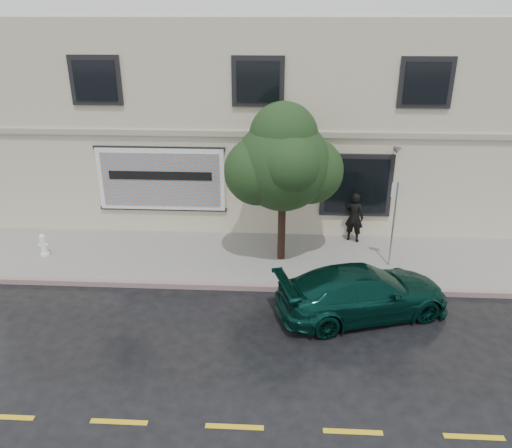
# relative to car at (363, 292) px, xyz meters

# --- Properties ---
(ground) EXTENTS (90.00, 90.00, 0.00)m
(ground) POSITION_rel_car_xyz_m (-2.89, -0.46, -0.64)
(ground) COLOR black
(ground) RESTS_ON ground
(sidewalk) EXTENTS (20.00, 3.50, 0.15)m
(sidewalk) POSITION_rel_car_xyz_m (-2.89, 2.79, -0.57)
(sidewalk) COLOR gray
(sidewalk) RESTS_ON ground
(curb) EXTENTS (20.00, 0.18, 0.16)m
(curb) POSITION_rel_car_xyz_m (-2.89, 1.04, -0.57)
(curb) COLOR gray
(curb) RESTS_ON ground
(road_marking) EXTENTS (19.00, 0.12, 0.01)m
(road_marking) POSITION_rel_car_xyz_m (-2.89, -3.96, -0.63)
(road_marking) COLOR gold
(road_marking) RESTS_ON ground
(building) EXTENTS (20.00, 8.12, 7.00)m
(building) POSITION_rel_car_xyz_m (-2.89, 8.53, 2.86)
(building) COLOR beige
(building) RESTS_ON ground
(billboard) EXTENTS (4.30, 0.16, 2.20)m
(billboard) POSITION_rel_car_xyz_m (-6.09, 4.46, 1.41)
(billboard) COLOR white
(billboard) RESTS_ON ground
(car) EXTENTS (4.78, 3.16, 1.28)m
(car) POSITION_rel_car_xyz_m (0.00, 0.00, 0.00)
(car) COLOR #072F28
(car) RESTS_ON ground
(pedestrian) EXTENTS (0.72, 0.62, 1.67)m
(pedestrian) POSITION_rel_car_xyz_m (0.27, 4.14, 0.35)
(pedestrian) COLOR black
(pedestrian) RESTS_ON sidewalk
(umbrella) EXTENTS (1.16, 1.16, 0.70)m
(umbrella) POSITION_rel_car_xyz_m (0.27, 4.14, 1.53)
(umbrella) COLOR black
(umbrella) RESTS_ON pedestrian
(street_tree) EXTENTS (2.70, 2.70, 4.35)m
(street_tree) POSITION_rel_car_xyz_m (-2.08, 2.74, 2.50)
(street_tree) COLOR black
(street_tree) RESTS_ON sidewalk
(fire_hydrant) EXTENTS (0.29, 0.27, 0.71)m
(fire_hydrant) POSITION_rel_car_xyz_m (-9.43, 2.54, -0.15)
(fire_hydrant) COLOR white
(fire_hydrant) RESTS_ON sidewalk
(sign_pole) EXTENTS (0.31, 0.12, 2.61)m
(sign_pole) POSITION_rel_car_xyz_m (1.15, 2.47, 1.07)
(sign_pole) COLOR #9C9FA5
(sign_pole) RESTS_ON sidewalk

